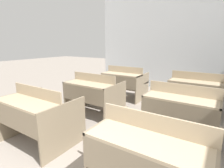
{
  "coord_description": "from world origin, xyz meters",
  "views": [
    {
      "loc": [
        1.23,
        0.25,
        1.54
      ],
      "look_at": [
        -0.53,
        2.95,
        0.78
      ],
      "focal_mm": 28.0,
      "sensor_mm": 36.0,
      "label": 1
    }
  ],
  "objects": [
    {
      "name": "bench_third_right",
      "position": [
        0.74,
        4.51,
        0.48
      ],
      "size": [
        1.09,
        0.84,
        0.9
      ],
      "color": "#7A6B54",
      "rests_on": "ground_plane"
    },
    {
      "name": "bench_third_left",
      "position": [
        -1.11,
        4.49,
        0.48
      ],
      "size": [
        1.09,
        0.84,
        0.9
      ],
      "color": "#82735C",
      "rests_on": "ground_plane"
    },
    {
      "name": "bench_second_left",
      "position": [
        -1.1,
        3.1,
        0.48
      ],
      "size": [
        1.09,
        0.84,
        0.9
      ],
      "color": "#7E6E57",
      "rests_on": "ground_plane"
    },
    {
      "name": "bench_front_right",
      "position": [
        0.74,
        1.71,
        0.48
      ],
      "size": [
        1.09,
        0.84,
        0.9
      ],
      "color": "#7F7059",
      "rests_on": "ground_plane"
    },
    {
      "name": "schoolbag",
      "position": [
        -1.95,
        1.72,
        0.16
      ],
      "size": [
        0.26,
        0.22,
        0.33
      ],
      "color": "black",
      "rests_on": "ground_plane"
    },
    {
      "name": "bench_second_right",
      "position": [
        0.72,
        3.11,
        0.48
      ],
      "size": [
        1.09,
        0.84,
        0.9
      ],
      "color": "#82725B",
      "rests_on": "ground_plane"
    },
    {
      "name": "bench_front_left",
      "position": [
        -1.1,
        1.74,
        0.48
      ],
      "size": [
        1.09,
        0.84,
        0.9
      ],
      "color": "#7A6A54",
      "rests_on": "ground_plane"
    },
    {
      "name": "wall_back",
      "position": [
        0.0,
        6.14,
        1.56
      ],
      "size": [
        5.8,
        0.06,
        3.12
      ],
      "color": "silver",
      "rests_on": "ground_plane"
    }
  ]
}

